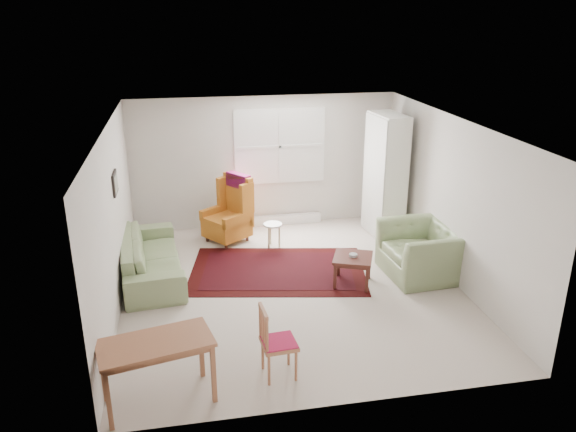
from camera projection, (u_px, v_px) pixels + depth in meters
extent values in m
cube|color=beige|center=(292.00, 287.00, 8.55)|extent=(5.00, 5.50, 0.01)
cube|color=white|center=(292.00, 124.00, 7.68)|extent=(5.00, 5.50, 0.01)
cube|color=beige|center=(264.00, 162.00, 10.65)|extent=(5.00, 0.04, 2.50)
cube|color=beige|center=(345.00, 302.00, 5.58)|extent=(5.00, 0.04, 2.50)
cube|color=beige|center=(113.00, 222.00, 7.68)|extent=(0.04, 5.50, 2.50)
cube|color=beige|center=(452.00, 200.00, 8.55)|extent=(0.04, 5.50, 2.50)
cube|color=white|center=(280.00, 146.00, 10.58)|extent=(1.72, 0.06, 1.42)
cube|color=white|center=(280.00, 146.00, 10.58)|extent=(1.60, 0.02, 1.30)
cube|color=silver|center=(281.00, 220.00, 11.03)|extent=(1.60, 0.12, 0.18)
cube|color=black|center=(115.00, 183.00, 8.01)|extent=(0.03, 0.42, 0.32)
cube|color=#A7954D|center=(116.00, 183.00, 8.01)|extent=(0.01, 0.34, 0.24)
imported|color=#778A5C|center=(150.00, 249.00, 8.78)|extent=(1.09, 2.33, 0.91)
imported|color=#778A5C|center=(422.00, 246.00, 8.81)|extent=(1.16, 1.31, 0.96)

